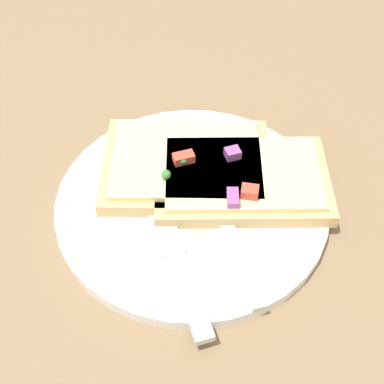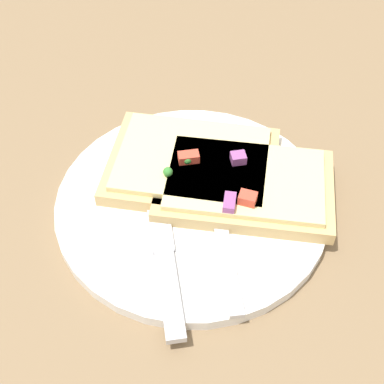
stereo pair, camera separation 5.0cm
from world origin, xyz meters
TOP-DOWN VIEW (x-y plane):
  - ground_plane at (0.00, 0.00)m, footprint 4.00×4.00m
  - plate at (0.00, 0.00)m, footprint 0.26×0.26m
  - fork at (-0.00, -0.03)m, footprint 0.18×0.13m
  - knife at (-0.06, -0.00)m, footprint 0.19×0.15m
  - pizza_slice_main at (0.03, 0.02)m, footprint 0.17×0.19m
  - pizza_slice_corner at (0.03, -0.04)m, footprint 0.16×0.19m
  - crumb_scatter at (0.00, -0.01)m, footprint 0.01×0.05m

SIDE VIEW (x-z plane):
  - ground_plane at x=0.00m, z-range 0.00..0.00m
  - plate at x=0.00m, z-range 0.00..0.01m
  - fork at x=0.00m, z-range 0.01..0.02m
  - knife at x=-0.06m, z-range 0.01..0.02m
  - crumb_scatter at x=0.00m, z-range 0.01..0.02m
  - pizza_slice_main at x=0.03m, z-range 0.01..0.04m
  - pizza_slice_corner at x=0.03m, z-range 0.01..0.04m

